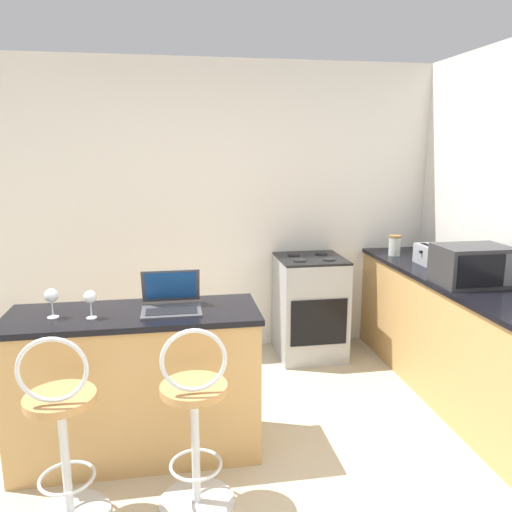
{
  "coord_description": "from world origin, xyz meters",
  "views": [
    {
      "loc": [
        -0.22,
        -2.04,
        1.83
      ],
      "look_at": [
        0.42,
        1.77,
        1.01
      ],
      "focal_mm": 35.0,
      "sensor_mm": 36.0,
      "label": 1
    }
  ],
  "objects_px": {
    "bar_stool_near": "(62,435)",
    "storage_jar": "(395,245)",
    "toaster": "(433,255)",
    "wine_glass_short": "(90,298)",
    "wine_glass_tall": "(51,297)",
    "stove_range": "(310,307)",
    "microwave": "(472,265)",
    "bar_stool_far": "(195,424)",
    "laptop": "(171,300)"
  },
  "relations": [
    {
      "from": "bar_stool_near",
      "to": "wine_glass_short",
      "type": "xyz_separation_m",
      "value": [
        0.1,
        0.47,
        0.55
      ]
    },
    {
      "from": "toaster",
      "to": "wine_glass_tall",
      "type": "relative_size",
      "value": 1.82
    },
    {
      "from": "bar_stool_far",
      "to": "toaster",
      "type": "height_order",
      "value": "toaster"
    },
    {
      "from": "bar_stool_near",
      "to": "stove_range",
      "type": "bearing_deg",
      "value": 46.17
    },
    {
      "from": "toaster",
      "to": "stove_range",
      "type": "distance_m",
      "value": 1.14
    },
    {
      "from": "bar_stool_near",
      "to": "wine_glass_tall",
      "type": "height_order",
      "value": "wine_glass_tall"
    },
    {
      "from": "bar_stool_near",
      "to": "bar_stool_far",
      "type": "height_order",
      "value": "same"
    },
    {
      "from": "microwave",
      "to": "stove_range",
      "type": "bearing_deg",
      "value": 129.22
    },
    {
      "from": "microwave",
      "to": "stove_range",
      "type": "height_order",
      "value": "microwave"
    },
    {
      "from": "microwave",
      "to": "storage_jar",
      "type": "distance_m",
      "value": 1.02
    },
    {
      "from": "bar_stool_near",
      "to": "wine_glass_tall",
      "type": "distance_m",
      "value": 0.77
    },
    {
      "from": "laptop",
      "to": "storage_jar",
      "type": "bearing_deg",
      "value": 31.81
    },
    {
      "from": "stove_range",
      "to": "wine_glass_short",
      "type": "height_order",
      "value": "wine_glass_short"
    },
    {
      "from": "laptop",
      "to": "bar_stool_near",
      "type": "bearing_deg",
      "value": -133.92
    },
    {
      "from": "microwave",
      "to": "bar_stool_near",
      "type": "bearing_deg",
      "value": -163.54
    },
    {
      "from": "bar_stool_near",
      "to": "storage_jar",
      "type": "distance_m",
      "value": 3.12
    },
    {
      "from": "laptop",
      "to": "microwave",
      "type": "relative_size",
      "value": 0.72
    },
    {
      "from": "bar_stool_near",
      "to": "storage_jar",
      "type": "bearing_deg",
      "value": 35.39
    },
    {
      "from": "wine_glass_tall",
      "to": "laptop",
      "type": "bearing_deg",
      "value": 4.14
    },
    {
      "from": "laptop",
      "to": "toaster",
      "type": "xyz_separation_m",
      "value": [
        2.11,
        0.82,
        0.02
      ]
    },
    {
      "from": "microwave",
      "to": "stove_range",
      "type": "relative_size",
      "value": 0.53
    },
    {
      "from": "wine_glass_short",
      "to": "microwave",
      "type": "bearing_deg",
      "value": 6.9
    },
    {
      "from": "toaster",
      "to": "wine_glass_short",
      "type": "distance_m",
      "value": 2.71
    },
    {
      "from": "bar_stool_far",
      "to": "microwave",
      "type": "height_order",
      "value": "microwave"
    },
    {
      "from": "bar_stool_far",
      "to": "storage_jar",
      "type": "relative_size",
      "value": 5.57
    },
    {
      "from": "wine_glass_short",
      "to": "storage_jar",
      "type": "relative_size",
      "value": 0.88
    },
    {
      "from": "toaster",
      "to": "wine_glass_tall",
      "type": "height_order",
      "value": "wine_glass_tall"
    },
    {
      "from": "bar_stool_far",
      "to": "wine_glass_short",
      "type": "xyz_separation_m",
      "value": [
        -0.54,
        0.47,
        0.55
      ]
    },
    {
      "from": "microwave",
      "to": "wine_glass_short",
      "type": "relative_size",
      "value": 3.0
    },
    {
      "from": "wine_glass_tall",
      "to": "toaster",
      "type": "bearing_deg",
      "value": 17.31
    },
    {
      "from": "stove_range",
      "to": "bar_stool_near",
      "type": "bearing_deg",
      "value": -133.83
    },
    {
      "from": "bar_stool_near",
      "to": "bar_stool_far",
      "type": "xyz_separation_m",
      "value": [
        0.64,
        0.0,
        0.0
      ]
    },
    {
      "from": "laptop",
      "to": "wine_glass_tall",
      "type": "bearing_deg",
      "value": -175.86
    },
    {
      "from": "toaster",
      "to": "wine_glass_short",
      "type": "height_order",
      "value": "toaster"
    },
    {
      "from": "bar_stool_near",
      "to": "wine_glass_tall",
      "type": "xyz_separation_m",
      "value": [
        -0.12,
        0.51,
        0.56
      ]
    },
    {
      "from": "toaster",
      "to": "bar_stool_near",
      "type": "bearing_deg",
      "value": -152.57
    },
    {
      "from": "wine_glass_short",
      "to": "toaster",
      "type": "bearing_deg",
      "value": 19.6
    },
    {
      "from": "storage_jar",
      "to": "toaster",
      "type": "bearing_deg",
      "value": -70.2
    },
    {
      "from": "toaster",
      "to": "wine_glass_short",
      "type": "relative_size",
      "value": 1.91
    },
    {
      "from": "bar_stool_near",
      "to": "toaster",
      "type": "bearing_deg",
      "value": 27.43
    },
    {
      "from": "bar_stool_far",
      "to": "laptop",
      "type": "relative_size",
      "value": 2.93
    },
    {
      "from": "bar_stool_far",
      "to": "stove_range",
      "type": "height_order",
      "value": "bar_stool_far"
    },
    {
      "from": "bar_stool_near",
      "to": "stove_range",
      "type": "distance_m",
      "value": 2.53
    },
    {
      "from": "bar_stool_near",
      "to": "storage_jar",
      "type": "xyz_separation_m",
      "value": [
        2.51,
        1.78,
        0.52
      ]
    },
    {
      "from": "laptop",
      "to": "storage_jar",
      "type": "xyz_separation_m",
      "value": [
        1.97,
        1.22,
        0.03
      ]
    },
    {
      "from": "storage_jar",
      "to": "wine_glass_tall",
      "type": "bearing_deg",
      "value": -154.22
    },
    {
      "from": "wine_glass_tall",
      "to": "microwave",
      "type": "bearing_deg",
      "value": 5.4
    },
    {
      "from": "bar_stool_near",
      "to": "bar_stool_far",
      "type": "relative_size",
      "value": 1.0
    },
    {
      "from": "stove_range",
      "to": "wine_glass_short",
      "type": "xyz_separation_m",
      "value": [
        -1.65,
        -1.36,
        0.57
      ]
    },
    {
      "from": "bar_stool_far",
      "to": "wine_glass_short",
      "type": "bearing_deg",
      "value": 139.32
    }
  ]
}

